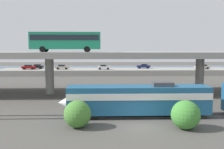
# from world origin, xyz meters

# --- Properties ---
(ground_plane) EXTENTS (260.00, 260.00, 0.00)m
(ground_plane) POSITION_xyz_m (0.00, 0.00, 0.00)
(ground_plane) COLOR #4C4944
(rail_strip_near) EXTENTS (110.00, 0.12, 0.12)m
(rail_strip_near) POSITION_xyz_m (0.00, 3.24, 0.06)
(rail_strip_near) COLOR #59544C
(rail_strip_near) RESTS_ON ground_plane
(rail_strip_far) EXTENTS (110.00, 0.12, 0.12)m
(rail_strip_far) POSITION_xyz_m (0.00, 4.76, 0.06)
(rail_strip_far) COLOR #59544C
(rail_strip_far) RESTS_ON ground_plane
(train_locomotive) EXTENTS (17.84, 3.04, 4.18)m
(train_locomotive) POSITION_xyz_m (-0.65, 4.00, 2.19)
(train_locomotive) COLOR #1E5984
(train_locomotive) RESTS_ON ground_plane
(highway_overpass) EXTENTS (96.00, 12.10, 7.50)m
(highway_overpass) POSITION_xyz_m (0.00, 20.00, 6.81)
(highway_overpass) COLOR gray
(highway_overpass) RESTS_ON ground_plane
(transit_bus_on_overpass) EXTENTS (12.00, 2.68, 3.40)m
(transit_bus_on_overpass) POSITION_xyz_m (-10.48, 18.83, 9.56)
(transit_bus_on_overpass) COLOR #197A56
(transit_bus_on_overpass) RESTS_ON highway_overpass
(pier_parking_lot) EXTENTS (73.05, 11.62, 1.69)m
(pier_parking_lot) POSITION_xyz_m (0.00, 55.00, 0.85)
(pier_parking_lot) COLOR gray
(pier_parking_lot) RESTS_ON ground_plane
(parked_car_0) EXTENTS (4.07, 1.98, 1.50)m
(parked_car_0) POSITION_xyz_m (-25.31, 56.43, 2.47)
(parked_car_0) COLOR black
(parked_car_0) RESTS_ON pier_parking_lot
(parked_car_1) EXTENTS (4.26, 1.82, 1.50)m
(parked_car_1) POSITION_xyz_m (9.09, 56.89, 2.46)
(parked_car_1) COLOR navy
(parked_car_1) RESTS_ON pier_parking_lot
(parked_car_2) EXTENTS (4.14, 1.92, 1.50)m
(parked_car_2) POSITION_xyz_m (-16.89, 54.17, 2.47)
(parked_car_2) COLOR #9E998C
(parked_car_2) RESTS_ON pier_parking_lot
(parked_car_3) EXTENTS (4.42, 1.93, 1.50)m
(parked_car_3) POSITION_xyz_m (27.22, 53.49, 2.47)
(parked_car_3) COLOR #9E998C
(parked_car_3) RESTS_ON pier_parking_lot
(parked_car_4) EXTENTS (4.08, 1.97, 1.50)m
(parked_car_4) POSITION_xyz_m (-27.22, 54.08, 2.47)
(parked_car_4) COLOR maroon
(parked_car_4) RESTS_ON pier_parking_lot
(parked_car_5) EXTENTS (4.01, 1.87, 1.50)m
(parked_car_5) POSITION_xyz_m (-3.89, 53.01, 2.46)
(parked_car_5) COLOR silver
(parked_car_5) RESTS_ON pier_parking_lot
(harbor_water) EXTENTS (140.00, 36.00, 0.01)m
(harbor_water) POSITION_xyz_m (0.00, 78.00, 0.00)
(harbor_water) COLOR navy
(harbor_water) RESTS_ON ground_plane
(shrub_left) EXTENTS (2.83, 2.83, 2.83)m
(shrub_left) POSITION_xyz_m (-6.62, -0.03, 1.42)
(shrub_left) COLOR #457F32
(shrub_left) RESTS_ON ground_plane
(shrub_right) EXTENTS (2.94, 2.94, 2.94)m
(shrub_right) POSITION_xyz_m (4.32, -0.88, 1.47)
(shrub_right) COLOR #408934
(shrub_right) RESTS_ON ground_plane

